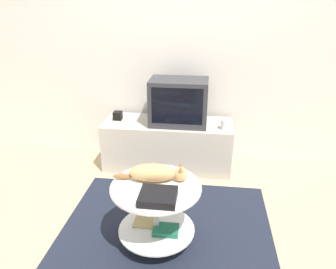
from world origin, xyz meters
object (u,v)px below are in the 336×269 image
(tv, at_px, (179,102))
(dvd_box, at_px, (158,197))
(speaker, at_px, (118,116))
(cat, at_px, (156,173))

(tv, height_order, dvd_box, tv)
(speaker, relative_size, dvd_box, 0.36)
(dvd_box, bearing_deg, speaker, 114.79)
(dvd_box, height_order, cat, cat)
(tv, bearing_deg, cat, -92.44)
(tv, relative_size, dvd_box, 2.39)
(tv, xyz_separation_m, speaker, (-0.64, 0.04, -0.19))
(speaker, xyz_separation_m, cat, (0.60, -1.16, 0.02))
(tv, xyz_separation_m, dvd_box, (0.00, -1.36, -0.20))
(dvd_box, relative_size, cat, 0.45)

